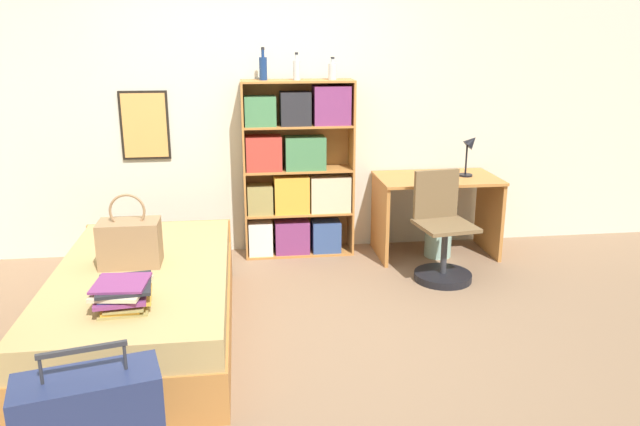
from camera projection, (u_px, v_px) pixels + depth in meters
ground_plane at (266, 330)px, 4.23m from camera, size 14.00×14.00×0.00m
wall_back at (253, 108)px, 5.47m from camera, size 10.00×0.09×2.60m
bed at (144, 303)px, 4.08m from camera, size 1.12×2.09×0.48m
handbag at (130, 242)px, 4.03m from camera, size 0.39×0.24×0.48m
book_stack_on_bed at (123, 294)px, 3.43m from camera, size 0.34×0.39×0.15m
bookcase at (297, 173)px, 5.48m from camera, size 0.97×0.29×1.55m
bottle_green at (263, 68)px, 5.21m from camera, size 0.07×0.07×0.27m
bottle_brown at (297, 70)px, 5.22m from camera, size 0.06×0.06×0.23m
bottle_clear at (333, 71)px, 5.27m from camera, size 0.07×0.07×0.19m
desk at (436, 202)px, 5.55m from camera, size 1.05×0.64×0.72m
desk_lamp at (470, 148)px, 5.45m from camera, size 0.17×0.12×0.38m
desk_chair at (442, 245)px, 5.04m from camera, size 0.48×0.48×0.87m
waste_bin at (438, 240)px, 5.58m from camera, size 0.24×0.24×0.29m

